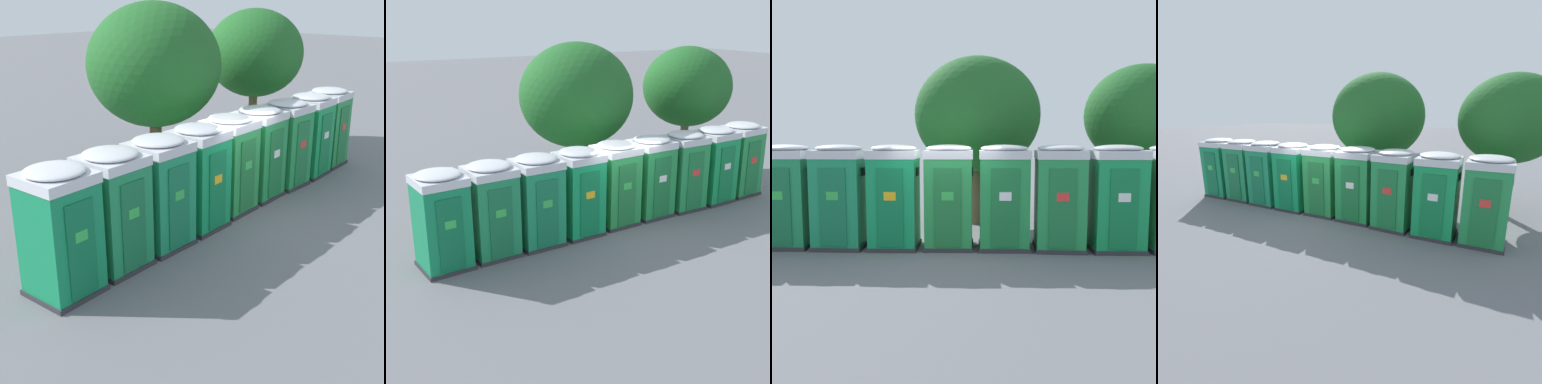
# 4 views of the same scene
# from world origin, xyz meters

# --- Properties ---
(ground_plane) EXTENTS (120.00, 120.00, 0.00)m
(ground_plane) POSITION_xyz_m (0.00, 0.00, 0.00)
(ground_plane) COLOR slate
(portapotty_0) EXTENTS (1.29, 1.28, 2.54)m
(portapotty_0) POSITION_xyz_m (-5.36, -0.11, 1.28)
(portapotty_0) COLOR #2D2D33
(portapotty_0) RESTS_ON ground
(portapotty_1) EXTENTS (1.26, 1.25, 2.54)m
(portapotty_1) POSITION_xyz_m (-4.02, -0.02, 1.28)
(portapotty_1) COLOR #2D2D33
(portapotty_1) RESTS_ON ground
(portapotty_2) EXTENTS (1.25, 1.23, 2.54)m
(portapotty_2) POSITION_xyz_m (-2.68, 0.01, 1.28)
(portapotty_2) COLOR #2D2D33
(portapotty_2) RESTS_ON ground
(portapotty_3) EXTENTS (1.23, 1.25, 2.54)m
(portapotty_3) POSITION_xyz_m (-1.34, 0.05, 1.28)
(portapotty_3) COLOR #2D2D33
(portapotty_3) RESTS_ON ground
(portapotty_4) EXTENTS (1.23, 1.25, 2.54)m
(portapotty_4) POSITION_xyz_m (-0.01, 0.18, 1.28)
(portapotty_4) COLOR #2D2D33
(portapotty_4) RESTS_ON ground
(portapotty_5) EXTENTS (1.28, 1.26, 2.54)m
(portapotty_5) POSITION_xyz_m (1.33, 0.22, 1.28)
(portapotty_5) COLOR #2D2D33
(portapotty_5) RESTS_ON ground
(portapotty_6) EXTENTS (1.19, 1.21, 2.54)m
(portapotty_6) POSITION_xyz_m (2.67, 0.20, 1.28)
(portapotty_6) COLOR #2D2D33
(portapotty_6) RESTS_ON ground
(portapotty_7) EXTENTS (1.29, 1.27, 2.54)m
(portapotty_7) POSITION_xyz_m (4.02, 0.22, 1.28)
(portapotty_7) COLOR #2D2D33
(portapotty_7) RESTS_ON ground
(portapotty_8) EXTENTS (1.28, 1.27, 2.54)m
(portapotty_8) POSITION_xyz_m (5.35, 0.33, 1.28)
(portapotty_8) COLOR #2D2D33
(portapotty_8) RESTS_ON ground
(street_tree_0) EXTENTS (3.89, 3.89, 5.21)m
(street_tree_0) POSITION_xyz_m (0.53, 3.41, 3.43)
(street_tree_0) COLOR brown
(street_tree_0) RESTS_ON ground
(street_tree_1) EXTENTS (3.41, 3.41, 4.92)m
(street_tree_1) POSITION_xyz_m (5.50, 3.44, 3.38)
(street_tree_1) COLOR brown
(street_tree_1) RESTS_ON ground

